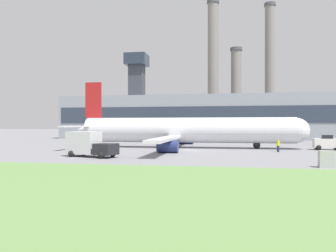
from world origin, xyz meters
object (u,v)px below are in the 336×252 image
(ground_crew_person, at_px, (278,145))
(baggage_truck, at_px, (89,145))
(airplane, at_px, (184,130))
(pushback_tug, at_px, (327,143))

(ground_crew_person, bearing_deg, baggage_truck, -154.42)
(airplane, bearing_deg, pushback_tug, -2.12)
(airplane, height_order, pushback_tug, airplane)
(baggage_truck, xyz_separation_m, ground_crew_person, (21.22, 10.16, -0.49))
(airplane, height_order, ground_crew_person, airplane)
(airplane, relative_size, ground_crew_person, 21.63)
(pushback_tug, distance_m, ground_crew_person, 8.60)
(airplane, distance_m, ground_crew_person, 14.03)
(pushback_tug, relative_size, ground_crew_person, 2.23)
(baggage_truck, bearing_deg, ground_crew_person, 25.58)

